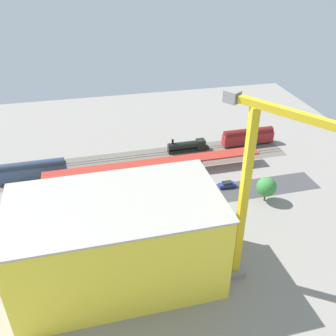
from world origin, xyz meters
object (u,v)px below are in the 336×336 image
object	(u,v)px
street_tree_0	(198,193)
parked_car_1	(196,187)
parked_car_0	(227,185)
box_truck_1	(154,219)
parked_car_5	(74,204)
parked_car_2	(170,192)
box_truck_0	(80,223)
parked_car_4	(106,199)
street_tree_3	(136,197)
street_tree_2	(3,216)
street_tree_4	(2,220)
traffic_light	(113,205)
street_tree_1	(266,187)
parked_car_3	(139,196)
construction_building	(118,242)
box_truck_2	(117,225)
locomotive	(189,146)
platform_canopy_near	(155,163)
tower_crane	(256,186)
passenger_coach	(248,136)
freight_coach_far	(32,170)

from	to	relation	value
street_tree_0	parked_car_1	bearing A→B (deg)	-106.15
parked_car_0	box_truck_1	size ratio (longest dim) A/B	0.52
parked_car_0	parked_car_5	world-z (taller)	parked_car_0
parked_car_2	box_truck_0	distance (m)	26.07
parked_car_4	street_tree_3	size ratio (longest dim) A/B	0.46
parked_car_1	parked_car_5	world-z (taller)	parked_car_1
street_tree_2	street_tree_3	size ratio (longest dim) A/B	0.97
box_truck_1	street_tree_4	distance (m)	35.17
box_truck_0	traffic_light	bearing A→B (deg)	-170.19
street_tree_0	street_tree_1	bearing A→B (deg)	179.50
parked_car_3	street_tree_4	distance (m)	34.16
construction_building	box_truck_2	bearing A→B (deg)	-94.44
locomotive	street_tree_4	size ratio (longest dim) A/B	1.95
parked_car_2	parked_car_4	bearing A→B (deg)	-0.93
parked_car_1	traffic_light	size ratio (longest dim) A/B	0.56
street_tree_4	construction_building	bearing A→B (deg)	143.32
box_truck_0	street_tree_0	size ratio (longest dim) A/B	1.27
platform_canopy_near	street_tree_0	world-z (taller)	street_tree_0
street_tree_0	box_truck_0	bearing A→B (deg)	2.15
locomotive	street_tree_3	bearing A→B (deg)	54.01
parked_car_4	street_tree_2	size ratio (longest dim) A/B	0.48
parked_car_2	parked_car_3	size ratio (longest dim) A/B	1.06
construction_building	street_tree_3	bearing A→B (deg)	-109.40
parked_car_3	tower_crane	world-z (taller)	tower_crane
traffic_light	box_truck_0	bearing A→B (deg)	9.81
tower_crane	box_truck_1	bearing A→B (deg)	-55.00
parked_car_5	construction_building	size ratio (longest dim) A/B	0.10
parked_car_4	box_truck_2	xyz separation A→B (m)	(-1.56, 12.11, 0.97)
passenger_coach	box_truck_2	distance (m)	59.46
freight_coach_far	traffic_light	world-z (taller)	traffic_light
construction_building	tower_crane	size ratio (longest dim) A/B	1.02
box_truck_0	parked_car_2	bearing A→B (deg)	-158.75
parked_car_1	parked_car_4	world-z (taller)	parked_car_1
parked_car_5	construction_building	xyz separation A→B (m)	(-9.04, 26.36, 8.58)
street_tree_4	traffic_light	distance (m)	25.46
parked_car_0	box_truck_1	xyz separation A→B (m)	(23.06, 11.47, 1.00)
locomotive	tower_crane	distance (m)	59.09
street_tree_1	parked_car_0	bearing A→B (deg)	-47.39
freight_coach_far	passenger_coach	bearing A→B (deg)	-174.25
street_tree_3	parked_car_4	bearing A→B (deg)	-49.04
parked_car_0	parked_car_3	bearing A→B (deg)	-0.78
parked_car_1	street_tree_0	xyz separation A→B (m)	(2.52, 8.69, 4.54)
platform_canopy_near	traffic_light	distance (m)	23.82
parked_car_0	parked_car_2	size ratio (longest dim) A/B	1.01
tower_crane	parked_car_5	bearing A→B (deg)	-43.97
passenger_coach	street_tree_1	distance (m)	32.52
street_tree_3	traffic_light	size ratio (longest dim) A/B	1.24
street_tree_3	tower_crane	bearing A→B (deg)	126.40
parked_car_0	street_tree_3	bearing A→B (deg)	15.35
parked_car_2	street_tree_4	distance (m)	42.49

